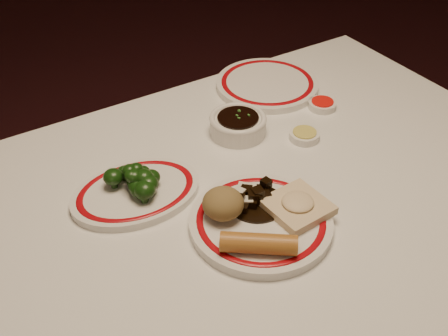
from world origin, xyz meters
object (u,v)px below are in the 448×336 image
at_px(fried_wonton, 297,205).
at_px(broccoli_plate, 136,192).
at_px(main_plate, 261,222).
at_px(stirfry_heap, 253,198).
at_px(dining_table, 263,234).
at_px(rice_mound, 223,203).
at_px(broccoli_pile, 138,179).
at_px(soy_bowl, 238,125).
at_px(spring_roll, 259,243).

relative_size(fried_wonton, broccoli_plate, 0.42).
xyz_separation_m(main_plate, stirfry_heap, (0.01, 0.04, 0.02)).
height_order(dining_table, rice_mound, rice_mound).
relative_size(fried_wonton, broccoli_pile, 0.98).
bearing_deg(dining_table, soy_bowl, 70.36).
bearing_deg(broccoli_plate, soy_bowl, 14.64).
bearing_deg(fried_wonton, spring_roll, -158.86).
relative_size(broccoli_plate, broccoli_pile, 2.36).
distance_m(spring_roll, broccoli_pile, 0.26).
distance_m(rice_mound, stirfry_heap, 0.06).
relative_size(dining_table, broccoli_pile, 11.07).
relative_size(spring_roll, broccoli_plate, 0.49).
relative_size(main_plate, broccoli_pile, 2.98).
relative_size(dining_table, fried_wonton, 11.28).
bearing_deg(broccoli_pile, rice_mound, -57.11).
xyz_separation_m(stirfry_heap, soy_bowl, (0.11, 0.22, -0.01)).
xyz_separation_m(fried_wonton, broccoli_pile, (-0.21, 0.20, 0.01)).
bearing_deg(stirfry_heap, dining_table, 21.57).
distance_m(fried_wonton, stirfry_heap, 0.08).
xyz_separation_m(fried_wonton, soy_bowl, (0.06, 0.28, -0.01)).
xyz_separation_m(rice_mound, broccoli_plate, (-0.10, 0.15, -0.03)).
bearing_deg(main_plate, rice_mound, 138.58).
height_order(main_plate, broccoli_plate, main_plate).
distance_m(main_plate, broccoli_pile, 0.24).
distance_m(dining_table, broccoli_plate, 0.26).
height_order(spring_roll, stirfry_heap, spring_roll).
height_order(spring_roll, broccoli_plate, spring_roll).
xyz_separation_m(rice_mound, broccoli_pile, (-0.09, 0.14, -0.01)).
relative_size(fried_wonton, soy_bowl, 0.89).
distance_m(dining_table, spring_roll, 0.20).
distance_m(fried_wonton, broccoli_plate, 0.30).
xyz_separation_m(fried_wonton, broccoli_plate, (-0.22, 0.20, -0.02)).
xyz_separation_m(dining_table, rice_mound, (-0.10, -0.01, 0.14)).
height_order(broccoli_plate, soy_bowl, soy_bowl).
xyz_separation_m(spring_roll, broccoli_pile, (-0.10, 0.25, 0.00)).
height_order(main_plate, rice_mound, rice_mound).
xyz_separation_m(dining_table, broccoli_pile, (-0.19, 0.13, 0.13)).
distance_m(dining_table, fried_wonton, 0.14).
relative_size(stirfry_heap, soy_bowl, 0.86).
bearing_deg(broccoli_pile, broccoli_plate, 166.11).
height_order(spring_roll, soy_bowl, spring_roll).
distance_m(dining_table, broccoli_pile, 0.27).
xyz_separation_m(stirfry_heap, broccoli_pile, (-0.15, 0.15, 0.01)).
relative_size(rice_mound, soy_bowl, 0.61).
xyz_separation_m(spring_roll, soy_bowl, (0.17, 0.32, -0.01)).
relative_size(main_plate, stirfry_heap, 3.14).
bearing_deg(stirfry_heap, broccoli_plate, 137.29).
distance_m(rice_mound, soy_bowl, 0.28).
xyz_separation_m(main_plate, soy_bowl, (0.12, 0.26, 0.01)).
height_order(rice_mound, fried_wonton, rice_mound).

